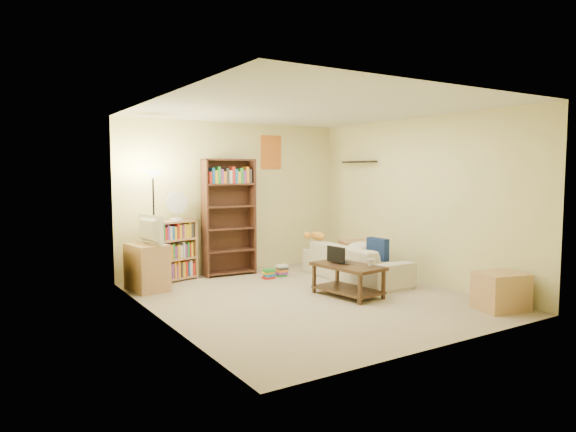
% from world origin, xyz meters
% --- Properties ---
extents(room, '(4.50, 4.54, 2.52)m').
position_xyz_m(room, '(0.00, 0.01, 1.62)').
color(room, tan).
rests_on(room, ground).
extents(sofa, '(1.93, 0.82, 0.56)m').
position_xyz_m(sofa, '(1.26, 0.57, 0.28)').
color(sofa, beige).
rests_on(sofa, ground).
extents(navy_pillow, '(0.14, 0.37, 0.33)m').
position_xyz_m(navy_pillow, '(1.34, 0.15, 0.53)').
color(navy_pillow, navy).
rests_on(navy_pillow, sofa).
extents(cream_blanket, '(0.51, 0.37, 0.22)m').
position_xyz_m(cream_blanket, '(1.40, 0.61, 0.48)').
color(cream_blanket, beige).
rests_on(cream_blanket, sofa).
extents(tabby_cat, '(0.44, 0.16, 0.15)m').
position_xyz_m(tabby_cat, '(1.03, 1.30, 0.63)').
color(tabby_cat, gold).
rests_on(tabby_cat, sofa).
extents(coffee_table, '(0.67, 1.03, 0.43)m').
position_xyz_m(coffee_table, '(0.50, -0.19, 0.28)').
color(coffee_table, '#3E2918').
rests_on(coffee_table, ground).
extents(laptop, '(0.39, 0.27, 0.03)m').
position_xyz_m(laptop, '(0.54, -0.03, 0.44)').
color(laptop, black).
rests_on(laptop, coffee_table).
extents(laptop_screen, '(0.06, 0.32, 0.22)m').
position_xyz_m(laptop_screen, '(0.41, -0.05, 0.56)').
color(laptop_screen, white).
rests_on(laptop_screen, laptop).
extents(mug, '(0.18, 0.18, 0.10)m').
position_xyz_m(mug, '(0.68, -0.44, 0.48)').
color(mug, silver).
rests_on(mug, coffee_table).
extents(tv_remote, '(0.12, 0.18, 0.02)m').
position_xyz_m(tv_remote, '(0.57, 0.15, 0.44)').
color(tv_remote, black).
rests_on(tv_remote, coffee_table).
extents(tv_stand, '(0.52, 0.68, 0.66)m').
position_xyz_m(tv_stand, '(-1.70, 1.59, 0.33)').
color(tv_stand, '#AF7C55').
rests_on(tv_stand, ground).
extents(television, '(0.73, 0.29, 0.41)m').
position_xyz_m(television, '(-1.70, 1.59, 0.87)').
color(television, black).
rests_on(television, tv_stand).
extents(tall_bookshelf, '(0.87, 0.34, 1.89)m').
position_xyz_m(tall_bookshelf, '(-0.23, 1.97, 1.00)').
color(tall_bookshelf, '#44251A').
rests_on(tall_bookshelf, ground).
extents(short_bookshelf, '(0.77, 0.46, 0.93)m').
position_xyz_m(short_bookshelf, '(-1.17, 2.01, 0.47)').
color(short_bookshelf, '#B37B57').
rests_on(short_bookshelf, ground).
extents(desk_fan, '(0.33, 0.19, 0.45)m').
position_xyz_m(desk_fan, '(-1.11, 1.97, 1.17)').
color(desk_fan, silver).
rests_on(desk_fan, short_bookshelf).
extents(floor_lamp, '(0.29, 0.29, 1.71)m').
position_xyz_m(floor_lamp, '(-1.55, 1.72, 1.36)').
color(floor_lamp, black).
rests_on(floor_lamp, ground).
extents(side_table, '(0.59, 0.59, 0.51)m').
position_xyz_m(side_table, '(1.72, 1.16, 0.26)').
color(side_table, tan).
rests_on(side_table, ground).
extents(end_cabinet, '(0.65, 0.58, 0.46)m').
position_xyz_m(end_cabinet, '(1.65, -1.73, 0.23)').
color(end_cabinet, tan).
rests_on(end_cabinet, ground).
extents(book_stacks, '(0.46, 0.19, 0.19)m').
position_xyz_m(book_stacks, '(0.30, 1.38, 0.09)').
color(book_stacks, red).
rests_on(book_stacks, ground).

